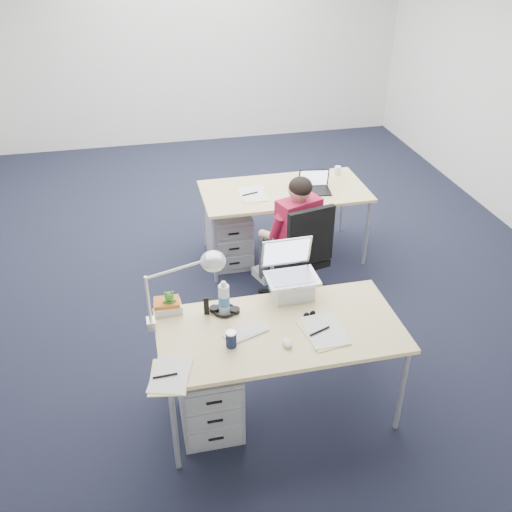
{
  "coord_description": "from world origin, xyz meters",
  "views": [
    {
      "loc": [
        -1.01,
        -4.89,
        3.09
      ],
      "look_at": [
        -0.22,
        -1.36,
        0.85
      ],
      "focal_mm": 40.0,
      "sensor_mm": 36.0,
      "label": 1
    }
  ],
  "objects_px": {
    "water_bottle": "(224,297)",
    "desk_lamp": "(174,291)",
    "wireless_keyboard": "(246,333)",
    "can_koozie": "(231,339)",
    "dark_laptop": "(316,182)",
    "book_stack": "(168,306)",
    "seated_person": "(289,235)",
    "bear_figurine": "(170,302)",
    "cordless_phone": "(206,306)",
    "office_chair": "(297,274)",
    "sunglasses": "(309,314)",
    "far_cup": "(338,171)",
    "computer_mouse": "(287,343)",
    "headphones": "(225,310)",
    "desk_far": "(284,194)",
    "silver_laptop": "(292,272)",
    "drawer_pedestal_near": "(209,393)",
    "drawer_pedestal_far": "(229,236)",
    "desk_near": "(280,334)"
  },
  "relations": [
    {
      "from": "drawer_pedestal_near",
      "to": "dark_laptop",
      "type": "bearing_deg",
      "value": 55.47
    },
    {
      "from": "water_bottle",
      "to": "cordless_phone",
      "type": "bearing_deg",
      "value": 176.76
    },
    {
      "from": "office_chair",
      "to": "book_stack",
      "type": "height_order",
      "value": "office_chair"
    },
    {
      "from": "headphones",
      "to": "desk_lamp",
      "type": "relative_size",
      "value": 0.38
    },
    {
      "from": "water_bottle",
      "to": "desk_lamp",
      "type": "height_order",
      "value": "desk_lamp"
    },
    {
      "from": "cordless_phone",
      "to": "desk_lamp",
      "type": "distance_m",
      "value": 0.3
    },
    {
      "from": "can_koozie",
      "to": "far_cup",
      "type": "bearing_deg",
      "value": 57.03
    },
    {
      "from": "desk_far",
      "to": "seated_person",
      "type": "distance_m",
      "value": 0.67
    },
    {
      "from": "office_chair",
      "to": "silver_laptop",
      "type": "relative_size",
      "value": 2.67
    },
    {
      "from": "seated_person",
      "to": "can_koozie",
      "type": "relative_size",
      "value": 10.87
    },
    {
      "from": "dark_laptop",
      "to": "can_koozie",
      "type": "bearing_deg",
      "value": -112.71
    },
    {
      "from": "wireless_keyboard",
      "to": "sunglasses",
      "type": "relative_size",
      "value": 3.09
    },
    {
      "from": "desk_far",
      "to": "can_koozie",
      "type": "distance_m",
      "value": 2.34
    },
    {
      "from": "desk_lamp",
      "to": "drawer_pedestal_near",
      "type": "bearing_deg",
      "value": -61.38
    },
    {
      "from": "drawer_pedestal_far",
      "to": "can_koozie",
      "type": "relative_size",
      "value": 5.0
    },
    {
      "from": "office_chair",
      "to": "sunglasses",
      "type": "distance_m",
      "value": 1.25
    },
    {
      "from": "can_koozie",
      "to": "water_bottle",
      "type": "xyz_separation_m",
      "value": [
        0.02,
        0.36,
        0.07
      ]
    },
    {
      "from": "seated_person",
      "to": "wireless_keyboard",
      "type": "xyz_separation_m",
      "value": [
        -0.67,
        -1.39,
        0.13
      ]
    },
    {
      "from": "wireless_keyboard",
      "to": "cordless_phone",
      "type": "height_order",
      "value": "cordless_phone"
    },
    {
      "from": "cordless_phone",
      "to": "dark_laptop",
      "type": "bearing_deg",
      "value": 57.42
    },
    {
      "from": "computer_mouse",
      "to": "far_cup",
      "type": "xyz_separation_m",
      "value": [
        1.2,
        2.45,
        0.03
      ]
    },
    {
      "from": "computer_mouse",
      "to": "headphones",
      "type": "bearing_deg",
      "value": 128.15
    },
    {
      "from": "office_chair",
      "to": "dark_laptop",
      "type": "height_order",
      "value": "office_chair"
    },
    {
      "from": "bear_figurine",
      "to": "headphones",
      "type": "bearing_deg",
      "value": -3.95
    },
    {
      "from": "cordless_phone",
      "to": "desk_lamp",
      "type": "xyz_separation_m",
      "value": [
        -0.21,
        -0.07,
        0.2
      ]
    },
    {
      "from": "drawer_pedestal_near",
      "to": "silver_laptop",
      "type": "bearing_deg",
      "value": 29.03
    },
    {
      "from": "bear_figurine",
      "to": "dark_laptop",
      "type": "relative_size",
      "value": 0.58
    },
    {
      "from": "drawer_pedestal_far",
      "to": "silver_laptop",
      "type": "height_order",
      "value": "silver_laptop"
    },
    {
      "from": "dark_laptop",
      "to": "book_stack",
      "type": "bearing_deg",
      "value": -126.67
    },
    {
      "from": "silver_laptop",
      "to": "cordless_phone",
      "type": "distance_m",
      "value": 0.64
    },
    {
      "from": "book_stack",
      "to": "desk_lamp",
      "type": "xyz_separation_m",
      "value": [
        0.04,
        -0.16,
        0.23
      ]
    },
    {
      "from": "seated_person",
      "to": "bear_figurine",
      "type": "height_order",
      "value": "seated_person"
    },
    {
      "from": "office_chair",
      "to": "can_koozie",
      "type": "xyz_separation_m",
      "value": [
        -0.83,
        -1.33,
        0.5
      ]
    },
    {
      "from": "desk_near",
      "to": "drawer_pedestal_far",
      "type": "bearing_deg",
      "value": 89.32
    },
    {
      "from": "seated_person",
      "to": "bear_figurine",
      "type": "xyz_separation_m",
      "value": [
        -1.13,
        -1.05,
        0.21
      ]
    },
    {
      "from": "wireless_keyboard",
      "to": "can_koozie",
      "type": "xyz_separation_m",
      "value": [
        -0.11,
        -0.1,
        0.05
      ]
    },
    {
      "from": "wireless_keyboard",
      "to": "desk_lamp",
      "type": "height_order",
      "value": "desk_lamp"
    },
    {
      "from": "book_stack",
      "to": "far_cup",
      "type": "height_order",
      "value": "far_cup"
    },
    {
      "from": "sunglasses",
      "to": "desk_lamp",
      "type": "distance_m",
      "value": 0.93
    },
    {
      "from": "silver_laptop",
      "to": "office_chair",
      "type": "bearing_deg",
      "value": 68.94
    },
    {
      "from": "silver_laptop",
      "to": "can_koozie",
      "type": "bearing_deg",
      "value": -139.93
    },
    {
      "from": "can_koozie",
      "to": "dark_laptop",
      "type": "bearing_deg",
      "value": 59.59
    },
    {
      "from": "desk_far",
      "to": "drawer_pedestal_near",
      "type": "distance_m",
      "value": 2.36
    },
    {
      "from": "drawer_pedestal_far",
      "to": "book_stack",
      "type": "distance_m",
      "value": 1.91
    },
    {
      "from": "cordless_phone",
      "to": "water_bottle",
      "type": "bearing_deg",
      "value": 1.95
    },
    {
      "from": "drawer_pedestal_far",
      "to": "sunglasses",
      "type": "xyz_separation_m",
      "value": [
        0.2,
        -1.96,
        0.47
      ]
    },
    {
      "from": "computer_mouse",
      "to": "far_cup",
      "type": "distance_m",
      "value": 2.73
    },
    {
      "from": "drawer_pedestal_near",
      "to": "book_stack",
      "type": "height_order",
      "value": "book_stack"
    },
    {
      "from": "office_chair",
      "to": "cordless_phone",
      "type": "height_order",
      "value": "office_chair"
    },
    {
      "from": "desk_near",
      "to": "desk_lamp",
      "type": "distance_m",
      "value": 0.75
    }
  ]
}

